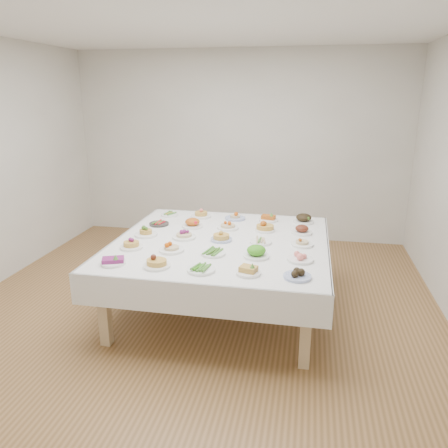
% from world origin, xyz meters
% --- Properties ---
extents(room_envelope, '(5.02, 5.02, 2.81)m').
position_xyz_m(room_envelope, '(0.00, 0.00, 1.83)').
color(room_envelope, olive).
rests_on(room_envelope, ground).
extents(display_table, '(2.13, 2.13, 0.75)m').
position_xyz_m(display_table, '(0.23, 0.02, 0.68)').
color(display_table, white).
rests_on(display_table, ground).
extents(dish_0, '(0.21, 0.21, 0.10)m').
position_xyz_m(dish_0, '(-0.56, -0.77, 0.79)').
color(dish_0, white).
rests_on(dish_0, display_table).
extents(dish_1, '(0.24, 0.24, 0.15)m').
position_xyz_m(dish_1, '(-0.17, -0.76, 0.82)').
color(dish_1, white).
rests_on(dish_1, display_table).
extents(dish_2, '(0.23, 0.23, 0.06)m').
position_xyz_m(dish_2, '(0.22, -0.78, 0.78)').
color(dish_2, white).
rests_on(dish_2, display_table).
extents(dish_3, '(0.21, 0.21, 0.09)m').
position_xyz_m(dish_3, '(0.62, -0.76, 0.79)').
color(dish_3, white).
rests_on(dish_3, display_table).
extents(dish_4, '(0.22, 0.22, 0.11)m').
position_xyz_m(dish_4, '(1.02, -0.77, 0.80)').
color(dish_4, '#4C66B2').
rests_on(dish_4, display_table).
extents(dish_5, '(0.22, 0.22, 0.12)m').
position_xyz_m(dish_5, '(-0.56, -0.36, 0.80)').
color(dish_5, white).
rests_on(dish_5, display_table).
extents(dish_6, '(0.23, 0.23, 0.12)m').
position_xyz_m(dish_6, '(-0.16, -0.37, 0.81)').
color(dish_6, white).
rests_on(dish_6, display_table).
extents(dish_7, '(0.23, 0.22, 0.06)m').
position_xyz_m(dish_7, '(0.24, -0.38, 0.78)').
color(dish_7, white).
rests_on(dish_7, display_table).
extents(dish_8, '(0.24, 0.24, 0.15)m').
position_xyz_m(dish_8, '(0.64, -0.37, 0.82)').
color(dish_8, white).
rests_on(dish_8, display_table).
extents(dish_9, '(0.23, 0.23, 0.10)m').
position_xyz_m(dish_9, '(1.03, -0.38, 0.79)').
color(dish_9, white).
rests_on(dish_9, display_table).
extents(dish_10, '(0.23, 0.23, 0.12)m').
position_xyz_m(dish_10, '(-0.57, 0.03, 0.80)').
color(dish_10, white).
rests_on(dish_10, display_table).
extents(dish_11, '(0.24, 0.24, 0.13)m').
position_xyz_m(dish_11, '(-0.16, 0.03, 0.81)').
color(dish_11, white).
rests_on(dish_11, display_table).
extents(dish_12, '(0.21, 0.21, 0.12)m').
position_xyz_m(dish_12, '(0.23, 0.02, 0.80)').
color(dish_12, '#4C66B2').
rests_on(dish_12, display_table).
extents(dish_13, '(0.21, 0.21, 0.05)m').
position_xyz_m(dish_13, '(0.63, 0.02, 0.77)').
color(dish_13, white).
rests_on(dish_13, display_table).
extents(dish_14, '(0.21, 0.21, 0.10)m').
position_xyz_m(dish_14, '(1.04, 0.03, 0.79)').
color(dish_14, white).
rests_on(dish_14, display_table).
extents(dish_15, '(0.22, 0.22, 0.05)m').
position_xyz_m(dish_15, '(-0.56, 0.42, 0.77)').
color(dish_15, '#2E2C29').
rests_on(dish_15, display_table).
extents(dish_16, '(0.25, 0.25, 0.14)m').
position_xyz_m(dish_16, '(-0.17, 0.42, 0.82)').
color(dish_16, white).
rests_on(dish_16, display_table).
extents(dish_17, '(0.23, 0.23, 0.12)m').
position_xyz_m(dish_17, '(0.23, 0.43, 0.80)').
color(dish_17, white).
rests_on(dish_17, display_table).
extents(dish_18, '(0.21, 0.21, 0.13)m').
position_xyz_m(dish_18, '(0.63, 0.43, 0.81)').
color(dish_18, white).
rests_on(dish_18, display_table).
extents(dish_19, '(0.22, 0.22, 0.12)m').
position_xyz_m(dish_19, '(1.02, 0.41, 0.80)').
color(dish_19, white).
rests_on(dish_19, display_table).
extents(dish_20, '(0.21, 0.21, 0.05)m').
position_xyz_m(dish_20, '(-0.57, 0.81, 0.77)').
color(dish_20, white).
rests_on(dish_20, display_table).
extents(dish_21, '(0.24, 0.24, 0.14)m').
position_xyz_m(dish_21, '(-0.17, 0.82, 0.82)').
color(dish_21, white).
rests_on(dish_21, display_table).
extents(dish_22, '(0.23, 0.23, 0.11)m').
position_xyz_m(dish_22, '(0.24, 0.81, 0.80)').
color(dish_22, '#4C66B2').
rests_on(dish_22, display_table).
extents(dish_23, '(0.22, 0.22, 0.10)m').
position_xyz_m(dish_23, '(0.63, 0.82, 0.79)').
color(dish_23, white).
rests_on(dish_23, display_table).
extents(dish_24, '(0.23, 0.23, 0.14)m').
position_xyz_m(dish_24, '(1.03, 0.82, 0.82)').
color(dish_24, white).
rests_on(dish_24, display_table).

